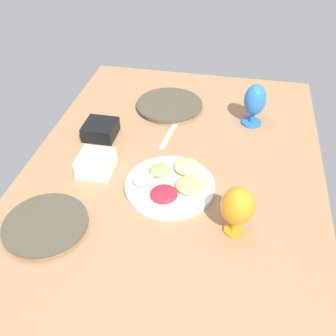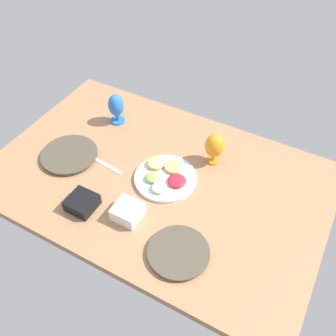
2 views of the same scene
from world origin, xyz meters
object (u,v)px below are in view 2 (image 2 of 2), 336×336
Objects in this scene: hurricane_glass_orange at (215,146)px; square_bowl_black at (82,202)px; dinner_plate_right at (178,252)px; hurricane_glass_blue at (116,106)px; square_bowl_white at (128,211)px; dinner_plate_left at (69,155)px; fruit_platter at (165,176)px.

hurricane_glass_orange is 1.37× the size of square_bowl_black.
hurricane_glass_orange reaches higher than square_bowl_black.
hurricane_glass_orange is (-9.36, 54.93, 9.12)cm from dinner_plate_right.
square_bowl_white is (40.64, -52.13, -6.64)cm from hurricane_glass_blue.
square_bowl_black reaches higher than dinner_plate_right.
dinner_plate_left is at bearing -153.74° from hurricane_glass_orange.
fruit_platter is 2.46× the size of square_bowl_black.
hurricane_glass_blue is 1.50× the size of square_bowl_white.
square_bowl_white reaches higher than dinner_plate_right.
hurricane_glass_blue is at bearing 127.94° from square_bowl_white.
hurricane_glass_blue reaches higher than square_bowl_white.
square_bowl_black is (-48.59, 0.67, 2.05)cm from dinner_plate_right.
square_bowl_white is (-3.45, -27.01, 1.76)cm from fruit_platter.
dinner_plate_left is 2.34× the size of square_bowl_black.
square_bowl_white is at bearing 167.79° from dinner_plate_right.
hurricane_glass_blue reaches higher than dinner_plate_left.
dinner_plate_left is 2.44× the size of square_bowl_white.
dinner_plate_right is 0.85× the size of fruit_platter.
square_bowl_white reaches higher than square_bowl_black.
square_bowl_black is at bearing -165.31° from square_bowl_white.
hurricane_glass_orange is (64.79, 31.96, 9.02)cm from dinner_plate_left.
hurricane_glass_blue reaches higher than square_bowl_black.
dinner_plate_right is 48.64cm from square_bowl_black.
hurricane_glass_orange reaches higher than dinner_plate_left.
square_bowl_black reaches higher than dinner_plate_left.
hurricane_glass_orange is 52.73cm from square_bowl_white.
fruit_platter is at bearing -29.67° from hurricane_glass_blue.
hurricane_glass_orange reaches higher than square_bowl_white.
dinner_plate_right is at bearing -80.33° from hurricane_glass_orange.
dinner_plate_left is 36.77cm from hurricane_glass_blue.
dinner_plate_left is 77.63cm from dinner_plate_right.
fruit_platter is (49.56, 10.11, 0.62)cm from dinner_plate_left.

